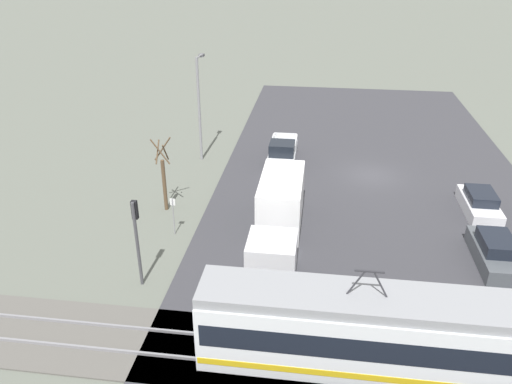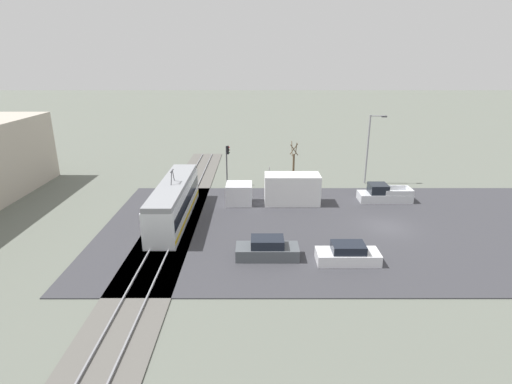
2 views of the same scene
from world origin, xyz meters
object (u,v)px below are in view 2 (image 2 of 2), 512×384
light_rail_tram (174,202)px  sedan_car_1 (348,254)px  pickup_truck (384,194)px  sedan_car_0 (267,249)px  traffic_light_pole (227,160)px  street_lamp_near_crossing (370,145)px  street_tree (294,164)px  no_parking_sign (269,174)px  box_truck (279,190)px

light_rail_tram → sedan_car_1: light_rail_tram is taller
pickup_truck → sedan_car_0: size_ratio=1.15×
sedan_car_0 → traffic_light_pole: (18.19, 4.14, 2.32)m
traffic_light_pole → street_lamp_near_crossing: 16.61m
pickup_truck → light_rail_tram: bearing=103.4°
light_rail_tram → sedan_car_0: light_rail_tram is taller
sedan_car_0 → traffic_light_pole: bearing=-167.2°
street_tree → street_lamp_near_crossing: bearing=-92.3°
street_lamp_near_crossing → no_parking_sign: size_ratio=3.44×
pickup_truck → traffic_light_pole: size_ratio=1.15×
light_rail_tram → traffic_light_pole: (10.66, -4.16, 1.28)m
sedan_car_1 → no_parking_sign: (18.60, 5.08, 0.75)m
sedan_car_0 → street_tree: bearing=169.3°
light_rail_tram → no_parking_sign: light_rail_tram is taller
box_truck → no_parking_sign: size_ratio=4.01×
pickup_truck → street_lamp_near_crossing: 7.56m
street_tree → light_rail_tram: bearing=134.5°
box_truck → traffic_light_pole: size_ratio=2.02×
traffic_light_pole → street_tree: 7.91m
sedan_car_1 → street_tree: size_ratio=0.92×
sedan_car_1 → traffic_light_pole: traffic_light_pole is taller
light_rail_tram → traffic_light_pole: size_ratio=2.79×
box_truck → no_parking_sign: 6.20m
sedan_car_1 → street_tree: 20.17m
traffic_light_pole → light_rail_tram: bearing=158.7°
pickup_truck → sedan_car_1: (-13.18, 6.60, -0.08)m
street_tree → no_parking_sign: size_ratio=2.10×
street_tree → no_parking_sign: (-1.40, 2.92, -0.82)m
traffic_light_pole → street_tree: size_ratio=0.95×
pickup_truck → street_tree: (6.81, 8.77, 1.48)m
light_rail_tram → pickup_truck: (4.94, -20.72, -1.01)m
pickup_truck → sedan_car_0: bearing=135.1°
street_tree → street_lamp_near_crossing: 9.07m
sedan_car_1 → pickup_truck: bearing=153.4°
box_truck → pickup_truck: size_ratio=1.76×
sedan_car_1 → no_parking_sign: 19.29m
box_truck → sedan_car_0: (-11.74, 1.53, -0.75)m
pickup_truck → street_lamp_near_crossing: (6.47, 0.04, 3.91)m
street_lamp_near_crossing → no_parking_sign: 12.13m
light_rail_tram → street_lamp_near_crossing: size_ratio=1.61×
sedan_car_0 → no_parking_sign: no_parking_sign is taller
pickup_truck → sedan_car_1: bearing=153.4°
box_truck → no_parking_sign: box_truck is taller
street_tree → no_parking_sign: bearing=115.6°
sedan_car_1 → street_lamp_near_crossing: bearing=161.5°
sedan_car_0 → pickup_truck: bearing=135.1°
sedan_car_1 → traffic_light_pole: 21.50m
sedan_car_0 → street_lamp_near_crossing: street_lamp_near_crossing is taller
traffic_light_pole → street_lamp_near_crossing: bearing=-87.4°
sedan_car_0 → street_lamp_near_crossing: bearing=146.8°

